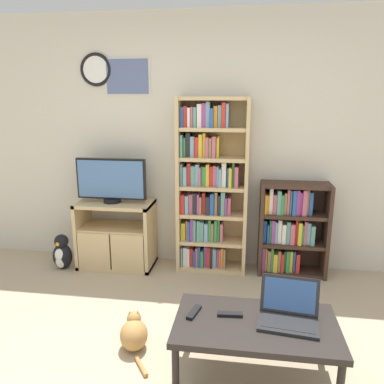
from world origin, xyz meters
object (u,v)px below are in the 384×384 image
(bookshelf_tall, at_px, (209,188))
(remote_near_laptop, at_px, (230,314))
(tv_stand, at_px, (116,235))
(laptop, at_px, (289,311))
(television, at_px, (111,180))
(penguin_figurine, at_px, (62,253))
(cat, at_px, (134,333))
(remote_far_from_laptop, at_px, (194,312))
(bookshelf_short, at_px, (289,228))
(coffee_table, at_px, (256,328))

(bookshelf_tall, height_order, remote_near_laptop, bookshelf_tall)
(tv_stand, relative_size, laptop, 2.03)
(television, relative_size, penguin_figurine, 1.92)
(cat, distance_m, penguin_figurine, 1.62)
(remote_near_laptop, bearing_deg, tv_stand, 36.73)
(remote_near_laptop, bearing_deg, remote_far_from_laptop, 88.34)
(bookshelf_short, bearing_deg, tv_stand, -176.55)
(television, height_order, remote_near_laptop, television)
(remote_near_laptop, bearing_deg, coffee_table, -111.07)
(remote_near_laptop, relative_size, penguin_figurine, 0.43)
(cat, bearing_deg, remote_near_laptop, -25.99)
(cat, bearing_deg, penguin_figurine, 121.28)
(tv_stand, distance_m, penguin_figurine, 0.60)
(remote_near_laptop, xyz_separation_m, remote_far_from_laptop, (-0.23, -0.01, 0.00))
(bookshelf_short, height_order, laptop, bookshelf_short)
(coffee_table, height_order, penguin_figurine, coffee_table)
(bookshelf_short, height_order, penguin_figurine, bookshelf_short)
(coffee_table, distance_m, penguin_figurine, 2.41)
(tv_stand, distance_m, bookshelf_tall, 1.11)
(remote_far_from_laptop, bearing_deg, television, -39.48)
(bookshelf_short, bearing_deg, coffee_table, -102.63)
(coffee_table, height_order, laptop, laptop)
(coffee_table, distance_m, laptop, 0.23)
(television, distance_m, bookshelf_tall, 1.00)
(television, xyz_separation_m, laptop, (1.65, -1.47, -0.46))
(tv_stand, xyz_separation_m, television, (-0.02, 0.00, 0.59))
(television, distance_m, bookshelf_short, 1.88)
(tv_stand, xyz_separation_m, coffee_table, (1.43, -1.51, 0.02))
(tv_stand, distance_m, bookshelf_short, 1.80)
(bookshelf_tall, bearing_deg, television, -174.15)
(bookshelf_tall, xyz_separation_m, coffee_table, (0.46, -1.62, -0.50))
(remote_far_from_laptop, height_order, cat, remote_far_from_laptop)
(tv_stand, relative_size, remote_near_laptop, 4.82)
(television, height_order, laptop, television)
(tv_stand, height_order, remote_far_from_laptop, tv_stand)
(remote_far_from_laptop, distance_m, cat, 0.58)
(television, bearing_deg, remote_near_laptop, -48.62)
(bookshelf_short, relative_size, laptop, 2.46)
(television, distance_m, remote_near_laptop, 2.02)
(television, xyz_separation_m, remote_near_laptop, (1.29, -1.47, -0.52))
(laptop, distance_m, remote_near_laptop, 0.36)
(television, distance_m, cat, 1.67)
(cat, relative_size, penguin_figurine, 1.13)
(coffee_table, relative_size, remote_near_laptop, 6.14)
(television, height_order, penguin_figurine, television)
(tv_stand, relative_size, television, 1.08)
(laptop, distance_m, penguin_figurine, 2.56)
(laptop, bearing_deg, penguin_figurine, 155.95)
(remote_near_laptop, distance_m, remote_far_from_laptop, 0.23)
(bookshelf_tall, distance_m, remote_near_laptop, 1.66)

